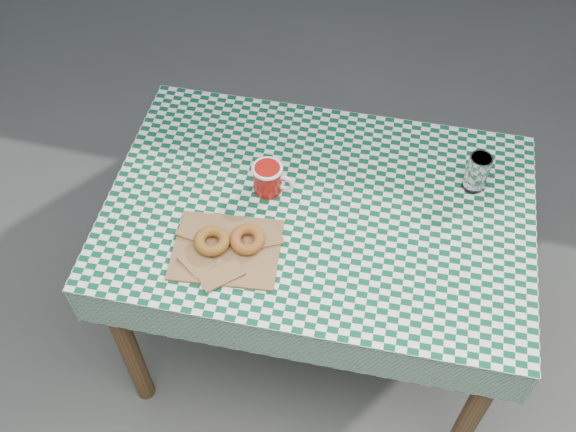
# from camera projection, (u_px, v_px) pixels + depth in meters

# --- Properties ---
(ground) EXTENTS (60.00, 60.00, 0.00)m
(ground) POSITION_uv_depth(u_px,v_px,m) (266.00, 320.00, 2.51)
(ground) COLOR #4D4C48
(ground) RESTS_ON ground
(table) EXTENTS (1.20, 0.83, 0.75)m
(table) POSITION_uv_depth(u_px,v_px,m) (315.00, 281.00, 2.17)
(table) COLOR brown
(table) RESTS_ON ground
(tablecloth) EXTENTS (1.22, 0.85, 0.01)m
(tablecloth) POSITION_uv_depth(u_px,v_px,m) (319.00, 208.00, 1.87)
(tablecloth) COLOR #0A4528
(tablecloth) RESTS_ON table
(paper_bag) EXTENTS (0.31, 0.26, 0.01)m
(paper_bag) POSITION_uv_depth(u_px,v_px,m) (227.00, 249.00, 1.77)
(paper_bag) COLOR olive
(paper_bag) RESTS_ON tablecloth
(bagel_front) EXTENTS (0.12, 0.12, 0.03)m
(bagel_front) POSITION_uv_depth(u_px,v_px,m) (212.00, 241.00, 1.76)
(bagel_front) COLOR brown
(bagel_front) RESTS_ON paper_bag
(bagel_back) EXTENTS (0.10, 0.10, 0.03)m
(bagel_back) POSITION_uv_depth(u_px,v_px,m) (247.00, 239.00, 1.77)
(bagel_back) COLOR #A05521
(bagel_back) RESTS_ON paper_bag
(coffee_mug) EXTENTS (0.18, 0.18, 0.09)m
(coffee_mug) POSITION_uv_depth(u_px,v_px,m) (268.00, 178.00, 1.88)
(coffee_mug) COLOR #991009
(coffee_mug) RESTS_ON tablecloth
(drinking_glass) EXTENTS (0.07, 0.07, 0.12)m
(drinking_glass) POSITION_uv_depth(u_px,v_px,m) (477.00, 172.00, 1.87)
(drinking_glass) COLOR silver
(drinking_glass) RESTS_ON tablecloth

